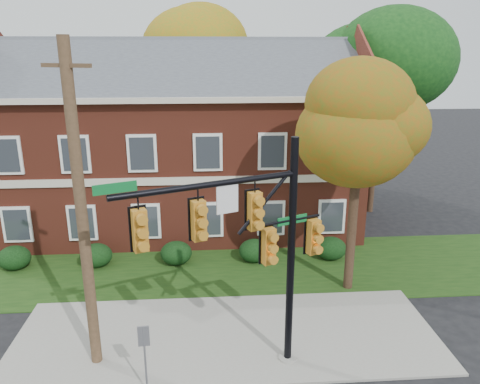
{
  "coord_description": "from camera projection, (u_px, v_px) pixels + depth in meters",
  "views": [
    {
      "loc": [
        -0.54,
        -12.51,
        9.24
      ],
      "look_at": [
        0.58,
        3.0,
        4.45
      ],
      "focal_mm": 35.0,
      "sensor_mm": 36.0,
      "label": 1
    }
  ],
  "objects": [
    {
      "name": "ground",
      "position": [
        228.0,
        355.0,
        14.68
      ],
      "size": [
        120.0,
        120.0,
        0.0
      ],
      "primitive_type": "plane",
      "color": "black",
      "rests_on": "ground"
    },
    {
      "name": "sidewalk",
      "position": [
        227.0,
        336.0,
        15.63
      ],
      "size": [
        14.0,
        5.0,
        0.08
      ],
      "primitive_type": "cube",
      "color": "gray",
      "rests_on": "ground"
    },
    {
      "name": "grass_strip",
      "position": [
        222.0,
        269.0,
        20.4
      ],
      "size": [
        30.0,
        6.0,
        0.04
      ],
      "primitive_type": "cube",
      "color": "#193811",
      "rests_on": "ground"
    },
    {
      "name": "apartment_building",
      "position": [
        179.0,
        133.0,
        24.47
      ],
      "size": [
        18.8,
        8.8,
        9.74
      ],
      "color": "maroon",
      "rests_on": "ground"
    },
    {
      "name": "hedge_far_left",
      "position": [
        14.0,
        258.0,
        20.3
      ],
      "size": [
        1.4,
        1.26,
        1.05
      ],
      "primitive_type": "ellipsoid",
      "color": "black",
      "rests_on": "ground"
    },
    {
      "name": "hedge_left",
      "position": [
        96.0,
        255.0,
        20.54
      ],
      "size": [
        1.4,
        1.26,
        1.05
      ],
      "primitive_type": "ellipsoid",
      "color": "black",
      "rests_on": "ground"
    },
    {
      "name": "hedge_center",
      "position": [
        176.0,
        253.0,
        20.78
      ],
      "size": [
        1.4,
        1.26,
        1.05
      ],
      "primitive_type": "ellipsoid",
      "color": "black",
      "rests_on": "ground"
    },
    {
      "name": "hedge_right",
      "position": [
        254.0,
        251.0,
        21.02
      ],
      "size": [
        1.4,
        1.26,
        1.05
      ],
      "primitive_type": "ellipsoid",
      "color": "black",
      "rests_on": "ground"
    },
    {
      "name": "hedge_far_right",
      "position": [
        331.0,
        248.0,
        21.26
      ],
      "size": [
        1.4,
        1.26,
        1.05
      ],
      "primitive_type": "ellipsoid",
      "color": "black",
      "rests_on": "ground"
    },
    {
      "name": "tree_near_right",
      "position": [
        367.0,
        123.0,
        16.77
      ],
      "size": [
        4.5,
        4.25,
        8.58
      ],
      "color": "black",
      "rests_on": "ground"
    },
    {
      "name": "tree_right_rear",
      "position": [
        389.0,
        70.0,
        25.15
      ],
      "size": [
        6.3,
        5.95,
        10.62
      ],
      "color": "black",
      "rests_on": "ground"
    },
    {
      "name": "tree_far_rear",
      "position": [
        203.0,
        55.0,
        30.91
      ],
      "size": [
        6.84,
        6.46,
        11.52
      ],
      "color": "black",
      "rests_on": "ground"
    },
    {
      "name": "traffic_signal",
      "position": [
        253.0,
        238.0,
        12.62
      ],
      "size": [
        5.86,
        2.54,
        6.99
      ],
      "rotation": [
        0.0,
        0.0,
        0.39
      ],
      "color": "gray",
      "rests_on": "ground"
    },
    {
      "name": "utility_pole",
      "position": [
        82.0,
        214.0,
        12.94
      ],
      "size": [
        1.41,
        0.7,
        9.57
      ],
      "rotation": [
        0.0,
        0.0,
        -0.41
      ],
      "color": "#453220",
      "rests_on": "ground"
    },
    {
      "name": "sign_post",
      "position": [
        144.0,
        349.0,
        12.63
      ],
      "size": [
        0.32,
        0.07,
        2.17
      ],
      "rotation": [
        0.0,
        0.0,
        0.09
      ],
      "color": "slate",
      "rests_on": "ground"
    }
  ]
}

